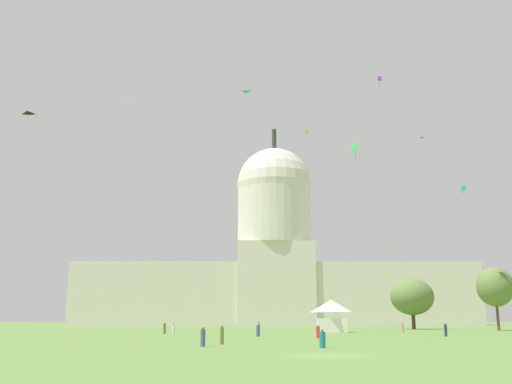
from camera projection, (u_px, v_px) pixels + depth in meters
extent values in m
plane|color=olive|center=(328.00, 356.00, 35.12)|extent=(800.00, 800.00, 0.00)
cube|color=beige|center=(176.00, 294.00, 213.46)|extent=(73.70, 23.45, 22.37)
cube|color=beige|center=(374.00, 294.00, 214.51)|extent=(73.70, 23.45, 22.37)
cube|color=beige|center=(275.00, 284.00, 214.79)|extent=(27.89, 25.80, 29.73)
cylinder|color=beige|center=(275.00, 215.00, 220.52)|extent=(28.19, 28.19, 23.29)
sphere|color=beige|center=(274.00, 185.00, 223.04)|extent=(28.88, 28.88, 28.88)
cylinder|color=#2D3833|center=(274.00, 140.00, 227.05)|extent=(1.80, 1.80, 8.23)
cube|color=white|center=(332.00, 325.00, 96.50)|extent=(5.02, 4.41, 2.30)
pyramid|color=white|center=(331.00, 306.00, 97.19)|extent=(5.28, 4.63, 2.05)
cylinder|color=#4C3823|center=(413.00, 318.00, 126.67)|extent=(0.80, 0.80, 4.64)
ellipsoid|color=olive|center=(412.00, 297.00, 127.70)|extent=(12.97, 12.63, 8.04)
cylinder|color=brown|center=(498.00, 315.00, 112.55)|extent=(0.52, 0.52, 6.11)
ellipsoid|color=olive|center=(495.00, 287.00, 113.72)|extent=(8.20, 7.85, 7.74)
cylinder|color=silver|center=(173.00, 329.00, 91.82)|extent=(0.41, 0.41, 1.28)
sphere|color=#A37556|center=(173.00, 324.00, 91.98)|extent=(0.25, 0.25, 0.23)
cylinder|color=#3D5684|center=(203.00, 338.00, 46.69)|extent=(0.55, 0.55, 1.36)
sphere|color=#A37556|center=(203.00, 328.00, 46.87)|extent=(0.36, 0.36, 0.26)
cylinder|color=#1E757A|center=(322.00, 340.00, 44.27)|extent=(0.60, 0.60, 1.24)
sphere|color=#A37556|center=(322.00, 330.00, 44.42)|extent=(0.29, 0.29, 0.22)
cylinder|color=red|center=(318.00, 332.00, 66.87)|extent=(0.54, 0.54, 1.36)
sphere|color=tan|center=(318.00, 325.00, 67.04)|extent=(0.27, 0.27, 0.21)
cylinder|color=navy|center=(446.00, 330.00, 73.62)|extent=(0.42, 0.42, 1.53)
sphere|color=#A37556|center=(445.00, 324.00, 73.81)|extent=(0.24, 0.24, 0.20)
cylinder|color=tan|center=(402.00, 328.00, 93.45)|extent=(0.50, 0.50, 1.53)
sphere|color=beige|center=(402.00, 322.00, 93.64)|extent=(0.28, 0.28, 0.25)
cylinder|color=olive|center=(165.00, 329.00, 87.57)|extent=(0.50, 0.50, 1.52)
sphere|color=beige|center=(165.00, 323.00, 87.75)|extent=(0.28, 0.28, 0.22)
cylinder|color=olive|center=(222.00, 336.00, 51.08)|extent=(0.34, 0.34, 1.44)
sphere|color=#A37556|center=(222.00, 326.00, 51.26)|extent=(0.24, 0.24, 0.23)
cylinder|color=#3D5684|center=(258.00, 331.00, 73.60)|extent=(0.66, 0.66, 1.41)
sphere|color=tan|center=(258.00, 324.00, 73.77)|extent=(0.31, 0.31, 0.22)
cylinder|color=orange|center=(259.00, 328.00, 91.97)|extent=(0.47, 0.47, 1.54)
sphere|color=brown|center=(259.00, 322.00, 92.17)|extent=(0.35, 0.35, 0.25)
pyramid|color=black|center=(27.00, 113.00, 68.31)|extent=(1.32, 0.72, 0.37)
cube|color=green|center=(354.00, 146.00, 79.95)|extent=(0.90, 1.05, 1.27)
cylinder|color=green|center=(356.00, 156.00, 79.66)|extent=(0.15, 0.20, 1.50)
cube|color=purple|center=(380.00, 78.00, 132.98)|extent=(0.99, 0.30, 1.19)
cylinder|color=purple|center=(379.00, 84.00, 132.68)|extent=(0.26, 0.15, 1.58)
pyramid|color=teal|center=(246.00, 96.00, 82.40)|extent=(1.18, 0.91, 0.22)
cube|color=orange|center=(391.00, 250.00, 77.38)|extent=(0.15, 0.71, 1.44)
cube|color=yellow|center=(332.00, 297.00, 179.15)|extent=(0.79, 0.76, 0.42)
cube|color=yellow|center=(332.00, 296.00, 179.22)|extent=(0.79, 0.76, 0.42)
cube|color=#8CD133|center=(307.00, 132.00, 148.45)|extent=(0.76, 0.64, 1.28)
cylinder|color=gold|center=(308.00, 139.00, 148.07)|extent=(0.29, 0.13, 2.31)
cube|color=#33BCDB|center=(463.00, 189.00, 111.44)|extent=(0.99, 0.96, 0.49)
cube|color=#33BCDB|center=(463.00, 187.00, 111.55)|extent=(0.99, 0.96, 0.49)
cylinder|color=#33BCDB|center=(463.00, 197.00, 111.13)|extent=(0.38, 0.40, 2.43)
pyramid|color=red|center=(420.00, 139.00, 138.80)|extent=(0.79, 1.13, 0.21)
pyramid|color=gold|center=(128.00, 104.00, 154.94)|extent=(1.58, 0.98, 0.36)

